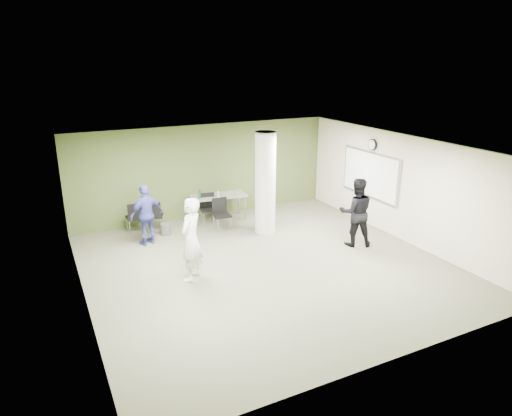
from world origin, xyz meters
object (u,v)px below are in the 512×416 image
folding_table (218,197)px  woman_white (191,240)px  chair_back_left (135,215)px  man_blue (147,215)px  man_black (356,212)px

folding_table → woman_white: woman_white is taller
folding_table → chair_back_left: 2.47m
folding_table → man_blue: man_blue is taller
woman_white → man_blue: size_ratio=1.16×
woman_white → man_black: bearing=135.6°
woman_white → chair_back_left: bearing=-125.6°
chair_back_left → man_blue: bearing=96.5°
folding_table → man_black: man_black is taller
folding_table → man_blue: (-2.34, -0.90, 0.08)m
chair_back_left → woman_white: (0.51, -3.36, 0.42)m
man_black → man_blue: 5.38m
folding_table → man_blue: 2.51m
man_black → folding_table: bearing=-28.2°
man_blue → man_black: bearing=136.3°
folding_table → woman_white: size_ratio=0.91×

